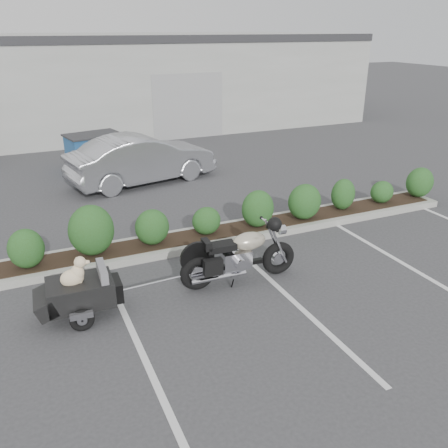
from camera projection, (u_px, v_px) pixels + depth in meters
name	position (u px, v px, depth m)	size (l,w,h in m)	color
ground	(212.00, 297.00, 8.14)	(90.00, 90.00, 0.00)	#38383A
planter_kerb	(215.00, 236.00, 10.34)	(12.00, 1.00, 0.15)	#9E9E93
building	(68.00, 81.00, 21.69)	(26.00, 10.00, 4.00)	#9EA099
motorcycle	(239.00, 256.00, 8.44)	(2.23, 0.75, 1.28)	black
pet_trailer	(79.00, 291.00, 7.44)	(1.78, 0.99, 1.06)	black
sedan	(142.00, 159.00, 13.87)	(1.50, 4.30, 1.42)	#B7B8BF
dumpster	(94.00, 151.00, 15.40)	(1.89, 1.48, 1.11)	#1B4D88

